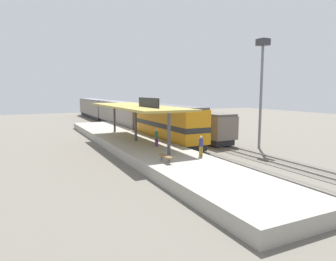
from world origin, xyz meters
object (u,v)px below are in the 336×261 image
(passenger_carriage_front, at_px, (121,114))
(person_waiting, at_px, (157,137))
(passenger_carriage_rear, at_px, (94,108))
(light_mast, at_px, (262,71))
(platform_bench, at_px, (165,156))
(freight_car, at_px, (199,125))
(locomotive, at_px, (167,123))
(person_walking, at_px, (201,145))

(passenger_carriage_front, bearing_deg, person_waiting, -99.41)
(passenger_carriage_rear, relative_size, light_mast, 1.71)
(platform_bench, bearing_deg, freight_car, 49.02)
(locomotive, relative_size, light_mast, 1.23)
(platform_bench, height_order, passenger_carriage_rear, passenger_carriage_rear)
(person_waiting, bearing_deg, platform_bench, -108.22)
(person_walking, bearing_deg, locomotive, 77.83)
(light_mast, height_order, person_waiting, light_mast)
(locomotive, bearing_deg, light_mast, -42.97)
(platform_bench, bearing_deg, locomotive, 63.67)
(passenger_carriage_rear, height_order, freight_car, passenger_carriage_rear)
(passenger_carriage_front, bearing_deg, locomotive, -90.00)
(passenger_carriage_rear, height_order, person_walking, passenger_carriage_rear)
(locomotive, height_order, person_walking, locomotive)
(passenger_carriage_rear, bearing_deg, locomotive, -90.00)
(locomotive, bearing_deg, person_waiting, -123.68)
(person_waiting, relative_size, person_walking, 1.00)
(locomotive, xyz_separation_m, person_waiting, (-3.97, -5.96, -0.56))
(passenger_carriage_rear, distance_m, person_waiting, 44.93)
(locomotive, distance_m, passenger_carriage_rear, 38.80)
(passenger_carriage_front, xyz_separation_m, freight_car, (4.60, -17.92, -0.34))
(freight_car, bearing_deg, passenger_carriage_rear, 96.77)
(platform_bench, height_order, light_mast, light_mast)
(light_mast, bearing_deg, person_walking, -157.26)
(passenger_carriage_front, distance_m, light_mast, 27.13)
(person_walking, bearing_deg, light_mast, 22.74)
(locomotive, xyz_separation_m, freight_car, (4.60, 0.08, -0.44))
(freight_car, xyz_separation_m, person_waiting, (-8.57, -6.03, -0.12))
(light_mast, distance_m, person_waiting, 13.53)
(passenger_carriage_rear, bearing_deg, platform_bench, -96.72)
(freight_car, height_order, light_mast, light_mast)
(passenger_carriage_rear, distance_m, light_mast, 47.12)
(locomotive, height_order, freight_car, locomotive)
(person_waiting, bearing_deg, freight_car, 35.15)
(passenger_carriage_front, xyz_separation_m, light_mast, (7.80, -25.27, 6.08))
(freight_car, xyz_separation_m, light_mast, (3.20, -7.34, 6.43))
(locomotive, height_order, light_mast, light_mast)
(passenger_carriage_rear, bearing_deg, freight_car, -83.23)
(person_waiting, xyz_separation_m, person_walking, (1.47, -5.62, 0.00))
(freight_car, height_order, person_waiting, freight_car)
(passenger_carriage_rear, xyz_separation_m, person_walking, (-2.50, -50.38, -0.46))
(freight_car, xyz_separation_m, person_walking, (-7.10, -11.66, -0.12))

